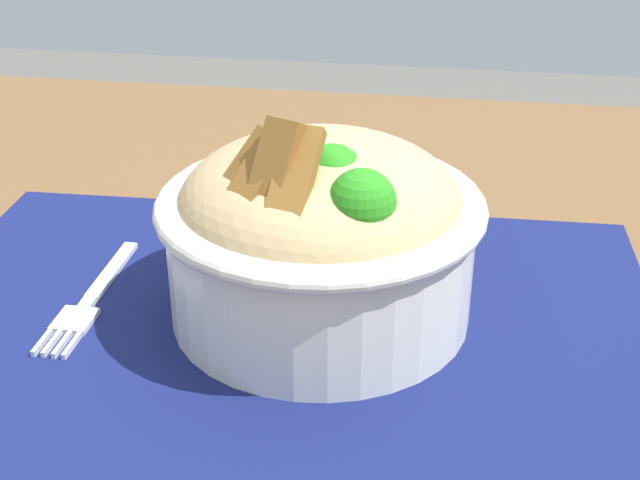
% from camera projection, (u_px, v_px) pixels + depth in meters
% --- Properties ---
extents(table, '(1.20, 0.85, 0.73)m').
position_uv_depth(table, '(310.00, 402.00, 0.57)').
color(table, brown).
rests_on(table, ground_plane).
extents(placemat, '(0.46, 0.34, 0.00)m').
position_uv_depth(placemat, '(277.00, 326.00, 0.52)').
color(placemat, '#11194C').
rests_on(placemat, table).
extents(bowl, '(0.20, 0.20, 0.13)m').
position_uv_depth(bowl, '(320.00, 230.00, 0.51)').
color(bowl, silver).
rests_on(bowl, placemat).
extents(fork, '(0.02, 0.13, 0.00)m').
position_uv_depth(fork, '(90.00, 300.00, 0.54)').
color(fork, silver).
rests_on(fork, placemat).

